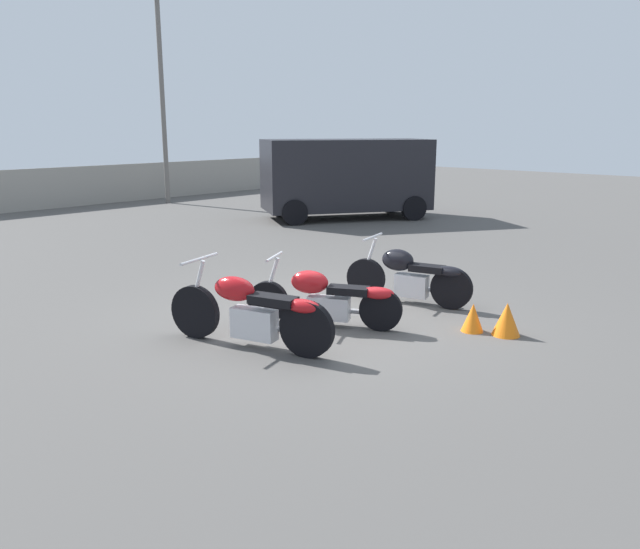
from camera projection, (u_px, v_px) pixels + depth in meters
name	position (u px, v px, depth m)	size (l,w,h in m)	color
ground_plane	(317.00, 319.00, 8.64)	(60.00, 60.00, 0.00)	#514F4C
light_pole_left	(161.00, 79.00, 20.84)	(0.70, 0.35, 6.93)	slate
motorcycle_slot_0	(252.00, 312.00, 7.45)	(0.93, 2.18, 1.04)	black
motorcycle_slot_1	(327.00, 298.00, 8.27)	(1.13, 1.92, 0.93)	black
motorcycle_slot_2	(410.00, 276.00, 9.34)	(0.81, 1.93, 0.98)	black
parked_van	(346.00, 175.00, 17.86)	(4.98, 4.11, 2.25)	black
traffic_cone_near	(507.00, 319.00, 7.94)	(0.36, 0.36, 0.43)	orange
traffic_cone_far	(473.00, 318.00, 8.10)	(0.29, 0.29, 0.37)	orange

